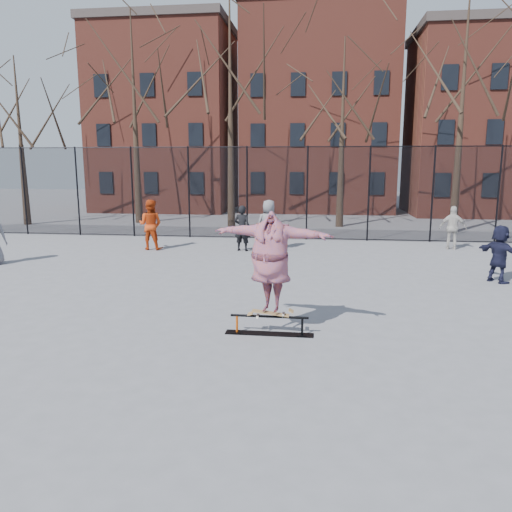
# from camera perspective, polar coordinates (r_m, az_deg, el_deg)

# --- Properties ---
(ground) EXTENTS (100.00, 100.00, 0.00)m
(ground) POSITION_cam_1_polar(r_m,az_deg,el_deg) (9.39, -4.11, -10.10)
(ground) COLOR slate
(skate_rail) EXTENTS (1.74, 0.27, 0.38)m
(skate_rail) POSITION_cam_1_polar(r_m,az_deg,el_deg) (9.88, 1.53, -8.08)
(skate_rail) COLOR black
(skate_rail) RESTS_ON ground
(skateboard) EXTENTS (0.79, 0.19, 0.09)m
(skateboard) POSITION_cam_1_polar(r_m,az_deg,el_deg) (9.79, 1.68, -6.54)
(skateboard) COLOR #9A6D3D
(skateboard) RESTS_ON skate_rail
(skater) EXTENTS (2.47, 1.15, 1.95)m
(skater) POSITION_cam_1_polar(r_m,az_deg,el_deg) (9.54, 1.71, -0.68)
(skater) COLOR #3D3482
(skater) RESTS_ON skateboard
(bystander_black) EXTENTS (0.70, 0.54, 1.73)m
(bystander_black) POSITION_cam_1_polar(r_m,az_deg,el_deg) (18.87, -1.59, 3.20)
(bystander_black) COLOR black
(bystander_black) RESTS_ON ground
(bystander_red) EXTENTS (0.98, 0.79, 1.92)m
(bystander_red) POSITION_cam_1_polar(r_m,az_deg,el_deg) (19.58, -11.97, 3.53)
(bystander_red) COLOR #B83710
(bystander_red) RESTS_ON ground
(bystander_white) EXTENTS (1.04, 0.61, 1.67)m
(bystander_white) POSITION_cam_1_polar(r_m,az_deg,el_deg) (20.62, 21.59, 3.01)
(bystander_white) COLOR #BCB6AE
(bystander_white) RESTS_ON ground
(bystander_navy) EXTENTS (1.26, 1.50, 1.62)m
(bystander_navy) POSITION_cam_1_polar(r_m,az_deg,el_deg) (15.45, 26.06, 0.22)
(bystander_navy) COLOR black
(bystander_navy) RESTS_ON ground
(bystander_extra) EXTENTS (0.98, 0.67, 1.93)m
(bystander_extra) POSITION_cam_1_polar(r_m,az_deg,el_deg) (19.00, 1.48, 3.56)
(bystander_extra) COLOR slate
(bystander_extra) RESTS_ON ground
(fence) EXTENTS (34.03, 0.07, 4.00)m
(fence) POSITION_cam_1_polar(r_m,az_deg,el_deg) (21.71, 2.62, 7.33)
(fence) COLOR black
(fence) RESTS_ON ground
(tree_row) EXTENTS (33.66, 7.46, 10.67)m
(tree_row) POSITION_cam_1_polar(r_m,az_deg,el_deg) (26.14, 2.98, 19.56)
(tree_row) COLOR black
(tree_row) RESTS_ON ground
(rowhouses) EXTENTS (29.00, 7.00, 13.00)m
(rowhouses) POSITION_cam_1_polar(r_m,az_deg,el_deg) (34.72, 5.78, 15.18)
(rowhouses) COLOR brown
(rowhouses) RESTS_ON ground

